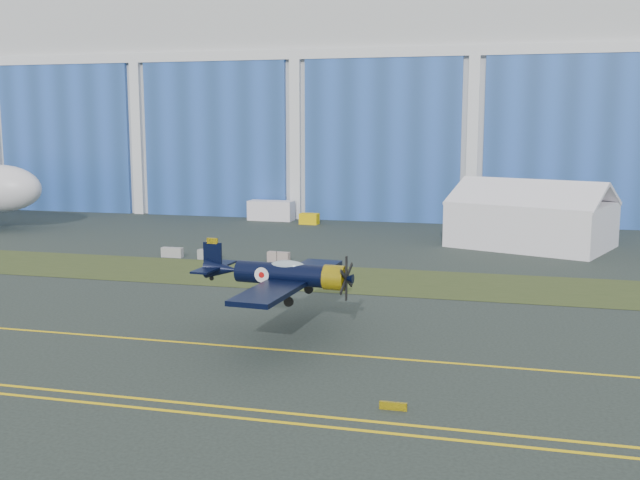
% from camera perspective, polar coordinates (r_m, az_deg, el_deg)
% --- Properties ---
extents(ground, '(260.00, 260.00, 0.00)m').
position_cam_1_polar(ground, '(51.58, -17.23, -5.20)').
color(ground, '#2B3430').
rests_on(ground, ground).
extents(grass_median, '(260.00, 10.00, 0.02)m').
position_cam_1_polar(grass_median, '(63.62, -10.67, -2.29)').
color(grass_median, '#475128').
rests_on(grass_median, ground).
extents(hangar, '(220.00, 45.70, 30.00)m').
position_cam_1_polar(hangar, '(117.37, 1.21, 10.28)').
color(hangar, silver).
rests_on(hangar, ground).
extents(taxiway_centreline, '(200.00, 0.20, 0.02)m').
position_cam_1_polar(taxiway_centreline, '(47.54, -20.38, -6.55)').
color(taxiway_centreline, yellow).
rests_on(taxiway_centreline, ground).
extents(guard_board_right, '(1.20, 0.15, 0.35)m').
position_cam_1_polar(guard_board_right, '(33.14, 5.60, -12.48)').
color(guard_board_right, yellow).
rests_on(guard_board_right, ground).
extents(warbird, '(11.26, 13.23, 3.70)m').
position_cam_1_polar(warbird, '(43.06, -2.95, -2.60)').
color(warbird, black).
rests_on(warbird, ground).
extents(tent, '(17.38, 15.12, 6.76)m').
position_cam_1_polar(tent, '(77.03, 15.84, 2.00)').
color(tent, white).
rests_on(tent, ground).
extents(shipping_container, '(5.75, 2.43, 2.47)m').
position_cam_1_polar(shipping_container, '(94.73, -3.74, 2.26)').
color(shipping_container, white).
rests_on(shipping_container, ground).
extents(tug, '(2.31, 1.51, 1.31)m').
position_cam_1_polar(tug, '(90.95, -0.82, 1.63)').
color(tug, yellow).
rests_on(tug, ground).
extents(barrier_a, '(2.01, 0.64, 0.90)m').
position_cam_1_polar(barrier_a, '(69.94, -11.19, -0.93)').
color(barrier_a, '#99979A').
rests_on(barrier_a, ground).
extents(barrier_b, '(2.06, 0.87, 0.90)m').
position_cam_1_polar(barrier_b, '(68.15, -8.49, -1.12)').
color(barrier_b, gray).
rests_on(barrier_b, ground).
extents(barrier_c, '(2.05, 0.78, 0.90)m').
position_cam_1_polar(barrier_c, '(66.41, -3.17, -1.30)').
color(barrier_c, gray).
rests_on(barrier_c, ground).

